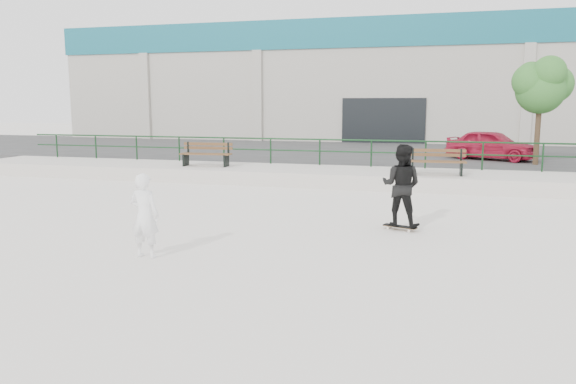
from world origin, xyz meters
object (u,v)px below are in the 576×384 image
(red_car, at_px, (492,145))
(skateboard, at_px, (400,227))
(bench_right, at_px, (437,162))
(tree, at_px, (542,84))
(bench_left, at_px, (206,154))
(standing_skater, at_px, (401,185))
(seated_skater, at_px, (145,216))

(red_car, relative_size, skateboard, 4.66)
(bench_right, xyz_separation_m, skateboard, (-0.67, -6.58, -0.86))
(tree, xyz_separation_m, red_car, (-1.58, 1.56, -2.48))
(bench_left, height_order, standing_skater, standing_skater)
(bench_left, height_order, seated_skater, seated_skater)
(red_car, xyz_separation_m, standing_skater, (-2.82, -12.48, -0.10))
(tree, relative_size, red_car, 1.11)
(tree, bearing_deg, skateboard, -111.92)
(bench_right, relative_size, standing_skater, 1.03)
(bench_right, relative_size, skateboard, 2.41)
(tree, height_order, red_car, tree)
(seated_skater, bearing_deg, bench_right, -113.86)
(bench_right, height_order, seated_skater, seated_skater)
(bench_right, bearing_deg, bench_left, 174.34)
(bench_left, bearing_deg, seated_skater, -76.10)
(bench_left, height_order, red_car, red_car)
(bench_left, xyz_separation_m, standing_skater, (7.90, -6.95, 0.09))
(tree, height_order, skateboard, tree)
(tree, xyz_separation_m, standing_skater, (-4.40, -10.92, -2.58))
(seated_skater, bearing_deg, skateboard, -137.75)
(bench_right, height_order, standing_skater, standing_skater)
(bench_left, distance_m, tree, 13.19)
(bench_right, xyz_separation_m, tree, (3.73, 4.35, 2.68))
(standing_skater, bearing_deg, red_car, -92.52)
(red_car, distance_m, seated_skater, 17.72)
(bench_right, distance_m, red_car, 6.29)
(bench_left, bearing_deg, standing_skater, -45.45)
(standing_skater, bearing_deg, skateboard, 10.21)
(red_car, xyz_separation_m, skateboard, (-2.82, -12.48, -1.06))
(standing_skater, xyz_separation_m, seated_skater, (-4.45, -3.68, -0.23))
(bench_right, relative_size, red_car, 0.52)
(bench_right, height_order, skateboard, bench_right)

